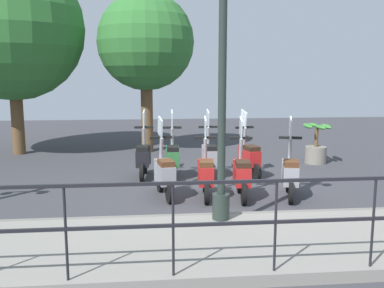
% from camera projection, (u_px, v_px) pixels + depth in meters
% --- Properties ---
extents(ground_plane, '(28.00, 28.00, 0.00)m').
position_uv_depth(ground_plane, '(217.00, 187.00, 9.00)').
color(ground_plane, '#38383D').
extents(promenade_walkway, '(2.20, 20.00, 0.15)m').
position_uv_depth(promenade_walkway, '(252.00, 241.00, 5.89)').
color(promenade_walkway, gray).
rests_on(promenade_walkway, ground_plane).
extents(fence_railing, '(0.04, 16.03, 1.07)m').
position_uv_depth(fence_railing, '(276.00, 208.00, 4.73)').
color(fence_railing, black).
rests_on(fence_railing, promenade_walkway).
extents(lamp_post_near, '(0.26, 0.90, 3.95)m').
position_uv_depth(lamp_post_near, '(222.00, 106.00, 6.31)').
color(lamp_post_near, '#232D28').
rests_on(lamp_post_near, promenade_walkway).
extents(tree_large, '(4.13, 4.13, 5.72)m').
position_uv_depth(tree_large, '(11.00, 28.00, 12.19)').
color(tree_large, brown).
rests_on(tree_large, ground_plane).
extents(tree_distant, '(2.88, 2.88, 4.75)m').
position_uv_depth(tree_distant, '(146.00, 42.00, 12.66)').
color(tree_distant, brown).
rests_on(tree_distant, ground_plane).
extents(potted_palm, '(1.06, 0.66, 1.05)m').
position_uv_depth(potted_palm, '(316.00, 147.00, 11.37)').
color(potted_palm, slate).
rests_on(potted_palm, ground_plane).
extents(scooter_near_0, '(1.21, 0.52, 1.54)m').
position_uv_depth(scooter_near_0, '(290.00, 173.00, 8.16)').
color(scooter_near_0, black).
rests_on(scooter_near_0, ground_plane).
extents(scooter_near_1, '(1.23, 0.44, 1.54)m').
position_uv_depth(scooter_near_1, '(242.00, 174.00, 8.11)').
color(scooter_near_1, black).
rests_on(scooter_near_1, ground_plane).
extents(scooter_near_2, '(1.23, 0.44, 1.54)m').
position_uv_depth(scooter_near_2, '(206.00, 173.00, 8.15)').
color(scooter_near_2, black).
rests_on(scooter_near_2, ground_plane).
extents(scooter_near_3, '(1.22, 0.48, 1.54)m').
position_uv_depth(scooter_near_3, '(164.00, 173.00, 8.19)').
color(scooter_near_3, black).
rests_on(scooter_near_3, ground_plane).
extents(scooter_far_0, '(1.22, 0.48, 1.54)m').
position_uv_depth(scooter_far_0, '(249.00, 157.00, 9.79)').
color(scooter_far_0, black).
rests_on(scooter_far_0, ground_plane).
extents(scooter_far_1, '(1.23, 0.44, 1.54)m').
position_uv_depth(scooter_far_1, '(209.00, 156.00, 9.86)').
color(scooter_far_1, black).
rests_on(scooter_far_1, ground_plane).
extents(scooter_far_2, '(1.23, 0.44, 1.54)m').
position_uv_depth(scooter_far_2, '(173.00, 157.00, 9.74)').
color(scooter_far_2, black).
rests_on(scooter_far_2, ground_plane).
extents(scooter_far_3, '(1.23, 0.44, 1.54)m').
position_uv_depth(scooter_far_3, '(143.00, 157.00, 9.78)').
color(scooter_far_3, black).
rests_on(scooter_far_3, ground_plane).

